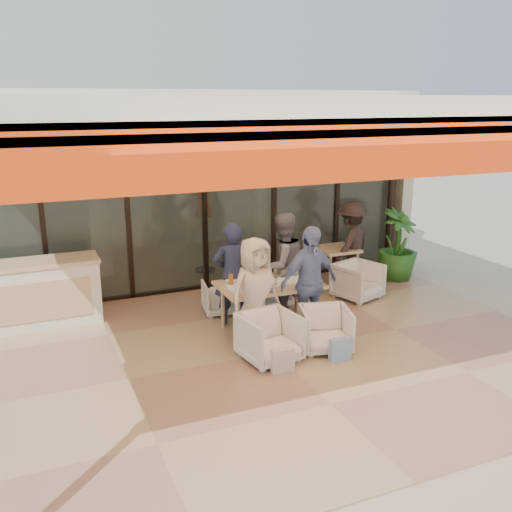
{
  "coord_description": "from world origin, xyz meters",
  "views": [
    {
      "loc": [
        -3.05,
        -6.5,
        3.38
      ],
      "look_at": [
        0.1,
        0.9,
        1.15
      ],
      "focal_mm": 40.0,
      "sensor_mm": 36.0,
      "label": 1
    }
  ],
  "objects_px": {
    "dining_table": "(269,287)",
    "diner_cream": "(255,293)",
    "chair_far_left": "(221,296)",
    "host_counter": "(38,293)",
    "diner_navy": "(232,275)",
    "standing_woman": "(351,245)",
    "chair_near_right": "(325,327)",
    "diner_grey": "(282,266)",
    "potted_palm": "(398,245)",
    "chair_near_left": "(270,335)",
    "chair_far_right": "(269,288)",
    "side_chair": "(358,279)",
    "side_table": "(336,253)",
    "diner_periwinkle": "(309,283)"
  },
  "relations": [
    {
      "from": "chair_near_right",
      "to": "dining_table",
      "type": "bearing_deg",
      "value": 129.84
    },
    {
      "from": "diner_cream",
      "to": "potted_palm",
      "type": "height_order",
      "value": "diner_cream"
    },
    {
      "from": "standing_woman",
      "to": "chair_far_left",
      "type": "bearing_deg",
      "value": -23.11
    },
    {
      "from": "chair_far_right",
      "to": "standing_woman",
      "type": "relative_size",
      "value": 0.41
    },
    {
      "from": "chair_near_right",
      "to": "diner_navy",
      "type": "height_order",
      "value": "diner_navy"
    },
    {
      "from": "chair_far_left",
      "to": "diner_navy",
      "type": "xyz_separation_m",
      "value": [
        0.0,
        -0.5,
        0.51
      ]
    },
    {
      "from": "diner_cream",
      "to": "side_table",
      "type": "xyz_separation_m",
      "value": [
        2.4,
        1.86,
        -0.15
      ]
    },
    {
      "from": "chair_far_right",
      "to": "dining_table",
      "type": "bearing_deg",
      "value": 60.33
    },
    {
      "from": "chair_far_left",
      "to": "potted_palm",
      "type": "relative_size",
      "value": 0.43
    },
    {
      "from": "dining_table",
      "to": "chair_near_left",
      "type": "xyz_separation_m",
      "value": [
        -0.41,
        -0.96,
        -0.32
      ]
    },
    {
      "from": "standing_woman",
      "to": "chair_near_left",
      "type": "bearing_deg",
      "value": 9.28
    },
    {
      "from": "chair_far_right",
      "to": "diner_cream",
      "type": "relative_size",
      "value": 0.41
    },
    {
      "from": "side_chair",
      "to": "diner_navy",
      "type": "bearing_deg",
      "value": 165.98
    },
    {
      "from": "potted_palm",
      "to": "chair_near_left",
      "type": "bearing_deg",
      "value": -148.51
    },
    {
      "from": "chair_near_left",
      "to": "side_chair",
      "type": "xyz_separation_m",
      "value": [
        2.4,
        1.61,
        -0.01
      ]
    },
    {
      "from": "host_counter",
      "to": "dining_table",
      "type": "xyz_separation_m",
      "value": [
        3.15,
        -1.51,
        0.15
      ]
    },
    {
      "from": "chair_near_left",
      "to": "diner_navy",
      "type": "distance_m",
      "value": 1.47
    },
    {
      "from": "host_counter",
      "to": "standing_woman",
      "type": "relative_size",
      "value": 1.16
    },
    {
      "from": "chair_far_left",
      "to": "host_counter",
      "type": "bearing_deg",
      "value": -2.95
    },
    {
      "from": "chair_far_left",
      "to": "diner_grey",
      "type": "xyz_separation_m",
      "value": [
        0.84,
        -0.5,
        0.55
      ]
    },
    {
      "from": "host_counter",
      "to": "potted_palm",
      "type": "distance_m",
      "value": 6.45
    },
    {
      "from": "diner_grey",
      "to": "side_chair",
      "type": "bearing_deg",
      "value": 175.33
    },
    {
      "from": "side_table",
      "to": "potted_palm",
      "type": "relative_size",
      "value": 0.54
    },
    {
      "from": "chair_near_left",
      "to": "diner_navy",
      "type": "relative_size",
      "value": 0.45
    },
    {
      "from": "diner_cream",
      "to": "diner_periwinkle",
      "type": "relative_size",
      "value": 0.95
    },
    {
      "from": "standing_woman",
      "to": "potted_palm",
      "type": "distance_m",
      "value": 1.04
    },
    {
      "from": "chair_near_left",
      "to": "chair_near_right",
      "type": "xyz_separation_m",
      "value": [
        0.84,
        0.0,
        -0.02
      ]
    },
    {
      "from": "chair_near_left",
      "to": "side_chair",
      "type": "bearing_deg",
      "value": 25.47
    },
    {
      "from": "chair_far_left",
      "to": "side_table",
      "type": "bearing_deg",
      "value": -160.54
    },
    {
      "from": "chair_far_right",
      "to": "potted_palm",
      "type": "height_order",
      "value": "potted_palm"
    },
    {
      "from": "host_counter",
      "to": "chair_far_left",
      "type": "relative_size",
      "value": 3.15
    },
    {
      "from": "chair_near_left",
      "to": "diner_cream",
      "type": "bearing_deg",
      "value": 81.68
    },
    {
      "from": "diner_periwinkle",
      "to": "side_chair",
      "type": "relative_size",
      "value": 2.33
    },
    {
      "from": "host_counter",
      "to": "potted_palm",
      "type": "height_order",
      "value": "potted_palm"
    },
    {
      "from": "chair_near_right",
      "to": "diner_grey",
      "type": "relative_size",
      "value": 0.4
    },
    {
      "from": "chair_far_left",
      "to": "side_chair",
      "type": "xyz_separation_m",
      "value": [
        2.4,
        -0.29,
        0.06
      ]
    },
    {
      "from": "chair_far_left",
      "to": "diner_navy",
      "type": "relative_size",
      "value": 0.37
    },
    {
      "from": "diner_grey",
      "to": "standing_woman",
      "type": "distance_m",
      "value": 2.03
    },
    {
      "from": "standing_woman",
      "to": "potted_palm",
      "type": "relative_size",
      "value": 1.16
    },
    {
      "from": "diner_navy",
      "to": "standing_woman",
      "type": "bearing_deg",
      "value": -157.26
    },
    {
      "from": "chair_far_left",
      "to": "side_chair",
      "type": "distance_m",
      "value": 2.42
    },
    {
      "from": "side_table",
      "to": "potted_palm",
      "type": "distance_m",
      "value": 1.3
    },
    {
      "from": "side_chair",
      "to": "potted_palm",
      "type": "xyz_separation_m",
      "value": [
        1.29,
        0.66,
        0.33
      ]
    },
    {
      "from": "diner_navy",
      "to": "standing_woman",
      "type": "distance_m",
      "value": 2.81
    },
    {
      "from": "chair_near_right",
      "to": "standing_woman",
      "type": "distance_m",
      "value": 2.96
    },
    {
      "from": "diner_cream",
      "to": "side_chair",
      "type": "xyz_separation_m",
      "value": [
        2.4,
        1.11,
        -0.43
      ]
    },
    {
      "from": "dining_table",
      "to": "standing_woman",
      "type": "bearing_deg",
      "value": 30.5
    },
    {
      "from": "side_chair",
      "to": "host_counter",
      "type": "bearing_deg",
      "value": 151.59
    },
    {
      "from": "dining_table",
      "to": "diner_cream",
      "type": "height_order",
      "value": "diner_cream"
    },
    {
      "from": "chair_near_left",
      "to": "diner_cream",
      "type": "relative_size",
      "value": 0.46
    }
  ]
}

